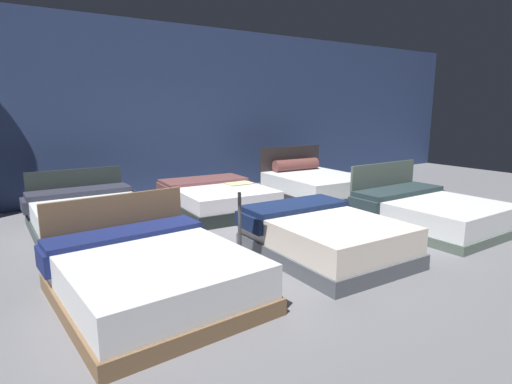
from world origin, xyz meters
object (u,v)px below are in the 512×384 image
at_px(bed_4, 217,198).
at_px(bed_3, 90,215).
at_px(bed_0, 152,274).
at_px(bed_2, 429,212).
at_px(bed_5, 315,185).
at_px(price_sign, 240,237).
at_px(bed_1, 324,236).

bearing_deg(bed_4, bed_3, -176.87).
relative_size(bed_0, bed_3, 1.05).
distance_m(bed_2, bed_5, 2.70).
relative_size(bed_0, price_sign, 2.04).
relative_size(bed_5, price_sign, 2.04).
relative_size(bed_3, bed_5, 0.95).
bearing_deg(bed_5, bed_3, -177.49).
bearing_deg(bed_2, bed_5, 87.46).
distance_m(bed_1, bed_3, 3.53).
xyz_separation_m(bed_2, bed_4, (-2.20, 2.75, -0.01)).
xyz_separation_m(bed_1, bed_2, (2.21, 0.05, -0.01)).
relative_size(bed_0, bed_5, 1.00).
xyz_separation_m(bed_1, bed_5, (2.29, 2.75, -0.00)).
height_order(bed_4, price_sign, price_sign).
xyz_separation_m(bed_0, bed_3, (0.03, 2.76, -0.01)).
height_order(bed_1, bed_4, bed_1).
height_order(bed_2, bed_5, bed_5).
relative_size(bed_1, bed_5, 0.95).
xyz_separation_m(bed_0, bed_4, (2.20, 2.76, -0.02)).
bearing_deg(bed_0, bed_5, 27.84).
height_order(bed_1, bed_3, bed_3).
relative_size(bed_1, price_sign, 1.94).
relative_size(bed_2, price_sign, 1.96).
height_order(bed_0, bed_3, bed_0).
distance_m(bed_1, price_sign, 1.12).
bearing_deg(bed_0, price_sign, 5.31).
bearing_deg(bed_2, bed_3, 147.04).
bearing_deg(bed_3, bed_1, -52.55).
distance_m(bed_3, bed_4, 2.17).
bearing_deg(bed_5, price_sign, -139.93).
bearing_deg(bed_4, bed_2, -48.24).
bearing_deg(bed_1, bed_4, 91.15).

